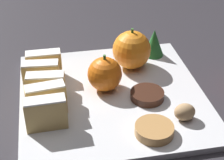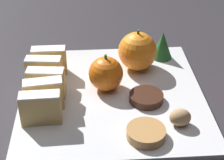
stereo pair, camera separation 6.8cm
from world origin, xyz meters
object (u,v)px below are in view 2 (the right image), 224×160
at_px(chocolate_cookie, 146,97).
at_px(walnut, 180,117).
at_px(orange_far, 137,51).
at_px(orange_near, 106,74).

bearing_deg(chocolate_cookie, walnut, -56.31).
height_order(orange_far, walnut, orange_far).
bearing_deg(orange_near, orange_far, 45.67).
bearing_deg(chocolate_cookie, orange_near, 147.04).
height_order(orange_near, orange_far, orange_far).
xyz_separation_m(orange_near, orange_far, (0.07, 0.07, 0.01)).
xyz_separation_m(orange_near, walnut, (0.12, -0.11, -0.02)).
bearing_deg(chocolate_cookie, orange_far, 91.46).
distance_m(orange_near, chocolate_cookie, 0.09).
height_order(orange_near, walnut, orange_near).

